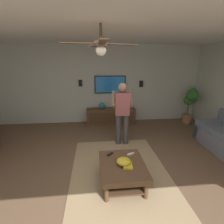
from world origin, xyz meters
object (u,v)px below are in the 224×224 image
Objects in this scene: media_console at (111,116)px; book at (128,165)px; remote_black at (110,154)px; wall_speaker_left at (141,84)px; coffee_table at (122,169)px; person_standing at (122,110)px; wall_speaker_right at (80,83)px; bowl at (124,161)px; tv at (110,85)px; vase_round at (102,106)px; ceiling_fan at (100,46)px; remote_white at (131,154)px; potted_plant_tall at (191,99)px.

media_console reaches higher than book.
remote_black is 3.54m from wall_speaker_left.
coffee_table is 1.72m from person_standing.
wall_speaker_right is (1.85, 1.17, 0.49)m from person_standing.
wall_speaker_left is (3.45, -1.21, 0.91)m from bowl.
book is at bearing 179.68° from person_standing.
wall_speaker_right is at bearing 22.06° from book.
coffee_table is at bearing 72.16° from remote_black.
wall_speaker_right is at bearing -90.73° from tv.
person_standing is at bearing -164.55° from vase_round.
bowl is at bearing 72.93° from remote_black.
tv is at bearing -53.49° from vase_round.
media_console is 7.73× the size of vase_round.
coffee_table is at bearing -110.03° from ceiling_fan.
wall_speaker_left is at bearing -162.08° from remote_black.
media_console is 3.73m from ceiling_fan.
coffee_table is at bearing -165.04° from wall_speaker_right.
coffee_table is 4.55× the size of vase_round.
bowl is at bearing 29.04° from remote_white.
book is 1.00× the size of wall_speaker_left.
potted_plant_tall reaches higher than bowl.
remote_white is 0.68× the size of wall_speaker_left.
person_standing reaches higher than vase_round.
bowl reaches higher than remote_white.
person_standing reaches higher than wall_speaker_right.
person_standing is at bearing -120.58° from remote_white.
media_console is at bearing -92.80° from vase_round.
tv is 3.63m from book.
person_standing is 1.37× the size of ceiling_fan.
person_standing is 1.42m from remote_black.
bowl is (-3.20, 0.09, 0.18)m from media_console.
media_console is 1.04× the size of person_standing.
potted_plant_tall reaches higher than vase_round.
ceiling_fan is at bearing -8.56° from media_console.
bowl is 1.16× the size of book.
remote_white is 0.68× the size of vase_round.
ceiling_fan is (-1.46, 0.60, 1.45)m from person_standing.
bowl is (-1.60, 0.23, -0.48)m from person_standing.
tv reaches higher than potted_plant_tall.
coffee_table is 6.67× the size of remote_black.
wall_speaker_left reaches higher than media_console.
ceiling_fan is at bearing 154.43° from wall_speaker_left.
tv is at bearing -7.94° from ceiling_fan.
remote_white reaches higher than coffee_table.
bowl reaches higher than book.
remote_white is 0.68× the size of book.
wall_speaker_right is at bearing 15.15° from bowl.
remote_white is 0.13× the size of ceiling_fan.
wall_speaker_right is at bearing 9.76° from ceiling_fan.
vase_round is 1.00× the size of wall_speaker_left.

